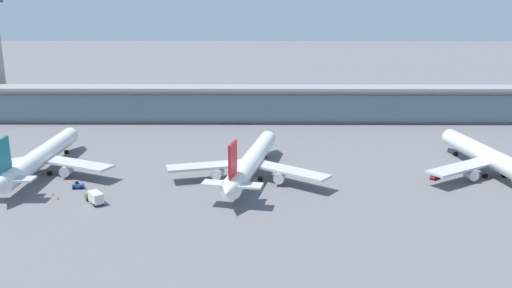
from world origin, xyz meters
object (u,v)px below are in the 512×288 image
safety_cone_alpha (53,194)px  airliner_centre_stand (251,162)px  service_truck_mid_apron_olive (95,197)px  safety_cone_charlie (58,198)px  airliner_left_stand (40,157)px  service_truck_under_wing_red (435,176)px  airliner_right_stand (494,159)px  safety_cone_delta (88,197)px  service_truck_on_taxiway_blue (78,186)px

safety_cone_alpha → airliner_centre_stand: bearing=15.2°
service_truck_mid_apron_olive → safety_cone_charlie: 10.87m
airliner_left_stand → service_truck_mid_apron_olive: 33.00m
service_truck_under_wing_red → safety_cone_alpha: service_truck_under_wing_red is taller
airliner_right_stand → service_truck_mid_apron_olive: size_ratio=8.42×
airliner_centre_stand → safety_cone_delta: (-41.43, -16.24, -4.73)m
airliner_left_stand → safety_cone_charlie: airliner_left_stand is taller
airliner_right_stand → safety_cone_delta: (-110.78, -18.75, -4.73)m
airliner_right_stand → service_truck_under_wing_red: (-17.35, -2.93, -4.17)m
service_truck_under_wing_red → airliner_left_stand: bearing=177.8°
airliner_right_stand → service_truck_mid_apron_olive: 110.20m
service_truck_mid_apron_olive → service_truck_on_taxiway_blue: bearing=125.8°
service_truck_under_wing_red → service_truck_on_taxiway_blue: same height
airliner_right_stand → safety_cone_delta: 112.46m
airliner_centre_stand → safety_cone_delta: airliner_centre_stand is taller
service_truck_under_wing_red → airliner_right_stand: bearing=9.6°
airliner_centre_stand → safety_cone_charlie: 51.90m
service_truck_under_wing_red → safety_cone_alpha: bearing=-172.6°
airliner_right_stand → safety_cone_alpha: (-120.64, -16.43, -4.73)m
airliner_left_stand → airliner_right_stand: (130.76, -1.47, 0.00)m
airliner_left_stand → airliner_centre_stand: same height
service_truck_mid_apron_olive → safety_cone_delta: 4.63m
airliner_right_stand → service_truck_under_wing_red: bearing=-170.4°
airliner_centre_stand → service_truck_mid_apron_olive: (-38.56, -19.60, -3.36)m
safety_cone_alpha → service_truck_mid_apron_olive: bearing=-24.0°
airliner_centre_stand → safety_cone_delta: 44.76m
airliner_left_stand → service_truck_under_wing_red: bearing=-2.2°
service_truck_mid_apron_olive → safety_cone_delta: (-2.87, 3.36, -1.37)m
service_truck_under_wing_red → safety_cone_alpha: (-103.28, -13.49, -0.56)m
service_truck_mid_apron_olive → safety_cone_charlie: size_ratio=10.21×
service_truck_on_taxiway_blue → safety_cone_alpha: service_truck_on_taxiway_blue is taller
airliner_left_stand → safety_cone_delta: (19.98, -20.22, -4.73)m
service_truck_under_wing_red → service_truck_mid_apron_olive: size_ratio=0.45×
service_truck_on_taxiway_blue → airliner_centre_stand: bearing=10.8°
airliner_centre_stand → safety_cone_alpha: (-51.29, -13.92, -4.73)m
airliner_centre_stand → safety_cone_alpha: 53.36m
safety_cone_charlie → safety_cone_delta: bearing=3.1°
safety_cone_alpha → safety_cone_delta: bearing=-13.2°
airliner_centre_stand → service_truck_under_wing_red: (51.99, -0.43, -4.17)m
airliner_right_stand → safety_cone_charlie: 119.91m
service_truck_on_taxiway_blue → safety_cone_charlie: (-2.60, -7.80, -0.56)m
safety_cone_charlie → service_truck_under_wing_red: bearing=9.1°
airliner_left_stand → safety_cone_delta: airliner_left_stand is taller
safety_cone_alpha → safety_cone_delta: size_ratio=1.00×
service_truck_on_taxiway_blue → service_truck_mid_apron_olive: bearing=-54.2°
airliner_left_stand → airliner_right_stand: 130.77m
safety_cone_alpha → service_truck_on_taxiway_blue: bearing=45.6°
safety_cone_alpha → service_truck_under_wing_red: bearing=7.4°
safety_cone_alpha → safety_cone_charlie: (2.36, -2.73, 0.00)m
service_truck_under_wing_red → safety_cone_alpha: size_ratio=4.63×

